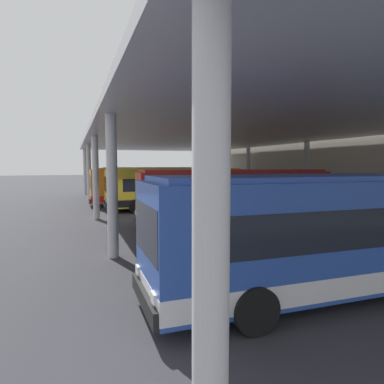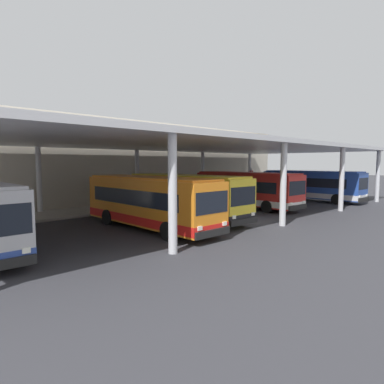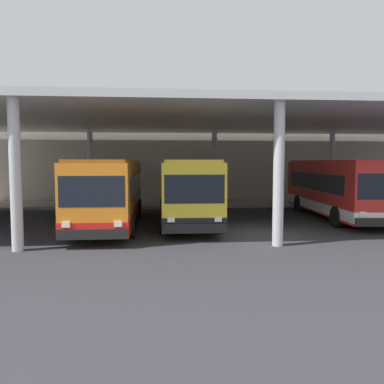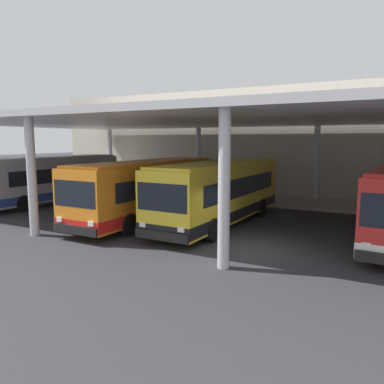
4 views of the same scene
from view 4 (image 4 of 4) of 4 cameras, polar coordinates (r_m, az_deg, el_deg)
ground_plane at (r=15.06m, az=8.63°, el=-8.57°), size 200.00×200.00×0.00m
platform_kerb at (r=26.16m, az=17.43°, el=-1.65°), size 42.00×4.50×0.18m
station_building_facade at (r=29.03m, az=19.00°, el=7.21°), size 48.00×1.60×8.27m
canopy_shelter at (r=19.76m, az=14.48°, el=10.66°), size 40.00×17.00×5.55m
bus_nearest_bay at (r=27.30m, az=-20.46°, el=1.91°), size 2.85×10.57×3.17m
bus_second_bay at (r=20.11m, az=-6.69°, el=0.42°), size 2.78×10.55×3.17m
bus_middle_bay at (r=19.00m, az=4.22°, el=0.02°), size 2.88×10.58×3.17m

